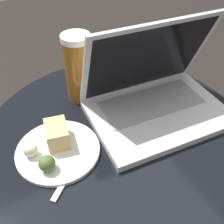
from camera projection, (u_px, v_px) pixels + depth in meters
table at (117, 167)px, 0.77m from camera, size 0.68×0.68×0.57m
laptop at (154, 95)px, 0.69m from camera, size 0.37×0.27×0.25m
beer_glass at (78, 68)px, 0.70m from camera, size 0.08×0.08×0.19m
snack_plate at (56, 147)px, 0.60m from camera, size 0.19×0.19×0.06m
fork at (75, 164)px, 0.58m from camera, size 0.14×0.13×0.00m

